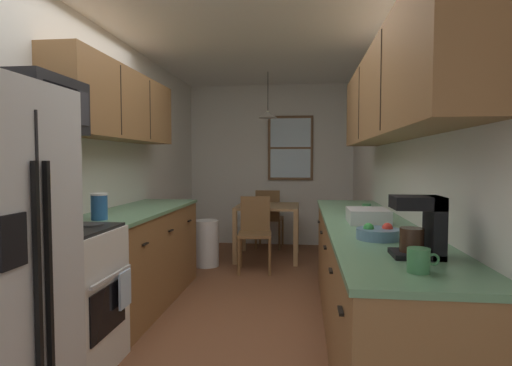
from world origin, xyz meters
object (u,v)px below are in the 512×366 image
object	(u,v)px
microwave_over_range	(38,105)
dish_rack	(368,216)
storage_canister	(99,206)
mug_by_coffeemaker	(419,260)
dining_chair_near	(255,230)
dining_table	(268,213)
coffee_maker	(423,225)
fruit_bowl	(378,233)
mug_spare	(367,210)
dining_chair_far	(269,216)
trash_bin	(207,243)
stove_range	(60,299)

from	to	relation	value
microwave_over_range	dish_rack	distance (m)	2.30
storage_canister	mug_by_coffeemaker	distance (m)	2.35
storage_canister	dish_rack	size ratio (longest dim) A/B	0.59
dining_chair_near	dish_rack	distance (m)	2.29
dining_table	coffee_maker	world-z (taller)	coffee_maker
fruit_bowl	dish_rack	distance (m)	0.64
mug_by_coffeemaker	mug_spare	bearing A→B (deg)	88.30
coffee_maker	storage_canister	bearing A→B (deg)	154.89
dining_table	dining_chair_far	world-z (taller)	dining_chair_far
dining_chair_near	trash_bin	xyz separation A→B (m)	(-0.64, 0.12, -0.21)
mug_spare	storage_canister	bearing A→B (deg)	-167.40
dining_chair_far	storage_canister	world-z (taller)	storage_canister
coffee_maker	fruit_bowl	size ratio (longest dim) A/B	1.16
storage_canister	mug_spare	distance (m)	2.09
microwave_over_range	coffee_maker	size ratio (longest dim) A/B	2.00
fruit_bowl	storage_canister	bearing A→B (deg)	164.20
stove_range	trash_bin	size ratio (longest dim) A/B	1.87
dining_table	trash_bin	world-z (taller)	dining_table
dining_chair_far	mug_by_coffeemaker	bearing A→B (deg)	-77.89
microwave_over_range	storage_canister	xyz separation A→B (m)	(0.11, 0.53, -0.69)
dining_chair_far	stove_range	bearing A→B (deg)	-104.34
microwave_over_range	mug_spare	distance (m)	2.47
stove_range	dish_rack	distance (m)	2.13
mug_spare	dish_rack	xyz separation A→B (m)	(-0.05, -0.37, -0.00)
mug_by_coffeemaker	storage_canister	bearing A→B (deg)	147.82
dining_chair_far	coffee_maker	xyz separation A→B (m)	(1.08, -4.32, 0.55)
trash_bin	storage_canister	world-z (taller)	storage_canister
storage_canister	fruit_bowl	xyz separation A→B (m)	(1.95, -0.55, -0.07)
dining_chair_near	mug_spare	size ratio (longest dim) A/B	8.36
trash_bin	coffee_maker	bearing A→B (deg)	-60.64
dining_chair_far	storage_canister	size ratio (longest dim) A/B	4.47
stove_range	fruit_bowl	distance (m)	2.00
dining_chair_near	mug_by_coffeemaker	size ratio (longest dim) A/B	7.19
dining_chair_near	storage_canister	bearing A→B (deg)	-114.38
trash_bin	mug_by_coffeemaker	distance (m)	3.88
stove_range	dining_chair_near	size ratio (longest dim) A/B	1.22
stove_range	dish_rack	size ratio (longest dim) A/B	3.24
dining_table	coffee_maker	size ratio (longest dim) A/B	3.08
dish_rack	stove_range	bearing A→B (deg)	-162.74
dining_chair_near	coffee_maker	size ratio (longest dim) A/B	3.19
coffee_maker	dish_rack	xyz separation A→B (m)	(-0.09, 1.06, -0.10)
microwave_over_range	dining_chair_near	distance (m)	3.04
mug_by_coffeemaker	coffee_maker	bearing A→B (deg)	72.11
stove_range	dining_chair_near	world-z (taller)	stove_range
dish_rack	coffee_maker	bearing A→B (deg)	-85.28
dining_chair_near	dish_rack	xyz separation A→B (m)	(1.05, -1.98, 0.45)
microwave_over_range	dish_rack	bearing A→B (deg)	16.37
fruit_bowl	stove_range	bearing A→B (deg)	179.43
mug_by_coffeemaker	mug_spare	world-z (taller)	mug_spare
stove_range	dining_chair_near	distance (m)	2.76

